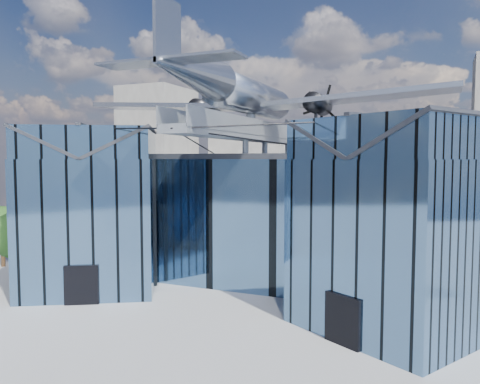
% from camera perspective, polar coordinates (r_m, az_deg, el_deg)
% --- Properties ---
extents(ground_plane, '(120.00, 120.00, 0.00)m').
position_cam_1_polar(ground_plane, '(32.23, -1.44, -13.11)').
color(ground_plane, gray).
extents(museum, '(32.88, 24.50, 17.60)m').
position_cam_1_polar(museum, '(36.38, 2.37, -2.21)').
color(museum, '#496E96').
rests_on(museum, ground).
extents(bg_towers, '(77.00, 24.50, 26.00)m').
position_cam_1_polar(bg_towers, '(79.30, 14.96, 4.31)').
color(bg_towers, gray).
rests_on(bg_towers, ground).
extents(tree_plaza_w, '(4.41, 4.41, 5.56)m').
position_cam_1_polar(tree_plaza_w, '(39.12, -25.64, -4.79)').
color(tree_plaza_w, '#362415').
rests_on(tree_plaza_w, ground).
extents(tree_side_w, '(4.00, 4.00, 5.38)m').
position_cam_1_polar(tree_side_w, '(46.23, -27.03, -3.68)').
color(tree_side_w, '#362415').
rests_on(tree_side_w, ground).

